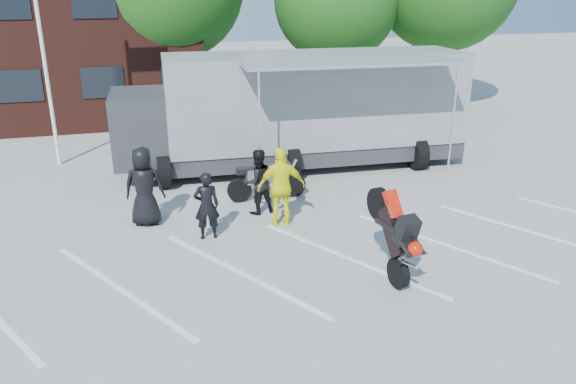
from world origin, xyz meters
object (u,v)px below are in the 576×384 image
flagpole (45,4)px  spectator_leather_a (144,187)px  parked_motorcycle (267,199)px  spectator_leather_b (207,206)px  stunt_bike_rider (379,273)px  spectator_hivis (281,187)px  tree_mid (336,0)px  transporter_truck (300,167)px  spectator_leather_c (258,182)px

flagpole → spectator_leather_a: flagpole is taller
parked_motorcycle → spectator_leather_a: spectator_leather_a is taller
spectator_leather_b → stunt_bike_rider: bearing=139.9°
spectator_hivis → tree_mid: bearing=-110.2°
tree_mid → transporter_truck: (-3.91, -7.44, -4.94)m
tree_mid → spectator_leather_b: (-7.59, -12.10, -4.13)m
parked_motorcycle → spectator_leather_a: (-3.28, -0.86, 0.99)m
transporter_truck → stunt_bike_rider: transporter_truck is taller
spectator_leather_b → spectator_leather_c: (1.48, 1.19, 0.05)m
tree_mid → transporter_truck: size_ratio=0.67×
tree_mid → parked_motorcycle: bearing=-119.4°
flagpole → tree_mid: (11.24, 5.00, -0.11)m
spectator_leather_c → transporter_truck: bearing=-134.6°
transporter_truck → parked_motorcycle: bearing=-121.2°
spectator_leather_a → stunt_bike_rider: bearing=150.6°
transporter_truck → spectator_leather_b: bearing=-125.5°
stunt_bike_rider → flagpole: bearing=118.7°
parked_motorcycle → spectator_hivis: spectator_hivis is taller
parked_motorcycle → spectator_hivis: (-0.07, -1.81, 0.99)m
flagpole → spectator_hivis: 9.68m
stunt_bike_rider → spectator_leather_c: 4.30m
spectator_leather_b → transporter_truck: bearing=-128.1°
transporter_truck → stunt_bike_rider: bearing=-91.3°
flagpole → spectator_leather_a: bearing=-68.4°
tree_mid → spectator_leather_a: size_ratio=3.89×
stunt_bike_rider → spectator_leather_b: (-3.16, 2.67, 0.81)m
transporter_truck → spectator_leather_a: (-5.01, -3.44, 0.99)m
spectator_leather_c → stunt_bike_rider: bearing=101.2°
stunt_bike_rider → tree_mid: bearing=67.2°
spectator_leather_b → spectator_hivis: spectator_hivis is taller
tree_mid → stunt_bike_rider: tree_mid is taller
stunt_bike_rider → spectator_hivis: (-1.29, 2.95, 0.99)m
tree_mid → stunt_bike_rider: 16.20m
spectator_leather_b → flagpole: bearing=-62.7°
transporter_truck → flagpole: bearing=164.4°
spectator_leather_b → spectator_hivis: size_ratio=0.82×
spectator_leather_a → spectator_leather_b: spectator_leather_a is taller
transporter_truck → parked_motorcycle: transporter_truck is taller
parked_motorcycle → spectator_leather_c: 1.32m
parked_motorcycle → transporter_truck: bearing=-34.2°
stunt_bike_rider → spectator_leather_b: size_ratio=1.25×
tree_mid → spectator_leather_c: (-6.11, -10.91, -4.09)m
tree_mid → transporter_truck: 9.75m
flagpole → parked_motorcycle: flagpole is taller
spectator_leather_b → spectator_hivis: bearing=-171.6°
spectator_leather_c → spectator_hivis: 1.00m
flagpole → spectator_leather_b: size_ratio=4.94×
transporter_truck → spectator_leather_c: transporter_truck is taller
spectator_hivis → spectator_leather_c: bearing=-61.7°
tree_mid → parked_motorcycle: size_ratio=3.41×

